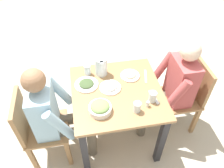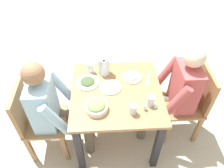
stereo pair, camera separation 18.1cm
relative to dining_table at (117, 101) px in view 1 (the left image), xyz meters
The scene contains 17 objects.
ground_plane 0.60m from the dining_table, ahead, with size 8.00×8.00×0.00m, color #B7AD99.
dining_table is the anchor object (origin of this frame).
chair_near 0.79m from the dining_table, 85.44° to the right, with size 0.40×0.40×0.86m.
chair_far 0.79m from the dining_table, 95.70° to the left, with size 0.40×0.40×0.86m.
diner_near 0.58m from the dining_table, 83.83° to the right, with size 0.48×0.53×1.16m.
diner_far 0.58m from the dining_table, 97.69° to the left, with size 0.48×0.53×1.16m.
water_pitcher 0.37m from the dining_table, 21.90° to the left, with size 0.16×0.12×0.19m.
salad_bowl 0.33m from the dining_table, 137.41° to the left, with size 0.19×0.19×0.09m.
plate_dolmas 0.33m from the dining_table, 64.72° to the left, with size 0.22×0.22×0.04m.
plate_beans 0.28m from the dining_table, 43.30° to the right, with size 0.19×0.19×0.04m.
plate_yoghurt 0.17m from the dining_table, 49.12° to the left, with size 0.20×0.20×0.05m.
water_glass_by_pitcher 0.38m from the dining_table, 121.57° to the right, with size 0.07×0.07×0.10m, color silver.
water_glass_far_right 0.42m from the dining_table, 40.41° to the left, with size 0.06×0.06×0.11m, color silver.
water_glass_near_right 0.34m from the dining_table, 155.09° to the right, with size 0.06×0.06×0.10m, color silver.
salt_shaker 0.36m from the dining_table, 135.11° to the right, with size 0.03×0.03×0.05m.
fork_near 0.37m from the dining_table, 114.24° to the right, with size 0.17×0.03×0.01m, color silver.
knife_near 0.37m from the dining_table, 65.90° to the right, with size 0.18×0.02×0.01m, color silver.
Camera 1 is at (-1.38, 0.30, 2.23)m, focal length 35.60 mm.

